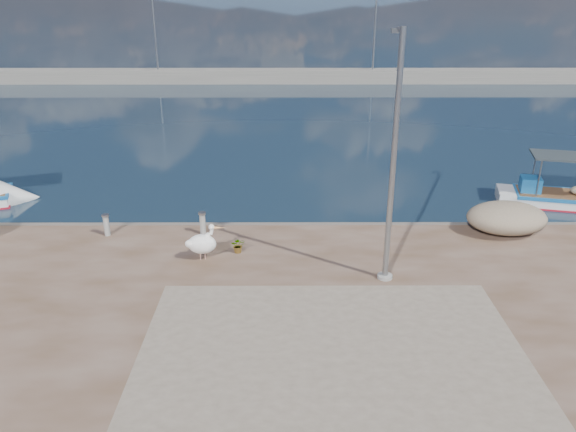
# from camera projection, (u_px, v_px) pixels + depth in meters

# --- Properties ---
(ground) EXTENTS (1400.00, 1400.00, 0.00)m
(ground) POSITION_uv_depth(u_px,v_px,m) (288.00, 310.00, 15.69)
(ground) COLOR #162635
(ground) RESTS_ON ground
(quay_patch) EXTENTS (9.00, 7.00, 0.01)m
(quay_patch) POSITION_uv_depth(u_px,v_px,m) (333.00, 362.00, 12.73)
(quay_patch) COLOR gray
(quay_patch) RESTS_ON quay
(breakwater) EXTENTS (120.00, 2.20, 7.50)m
(breakwater) POSITION_uv_depth(u_px,v_px,m) (287.00, 76.00, 52.46)
(breakwater) COLOR gray
(breakwater) RESTS_ON ground
(boat_right) EXTENTS (5.39, 2.84, 2.47)m
(boat_right) POSITION_uv_depth(u_px,v_px,m) (560.00, 200.00, 23.20)
(boat_right) COLOR white
(boat_right) RESTS_ON ground
(pelican) EXTENTS (1.22, 0.72, 1.15)m
(pelican) POSITION_uv_depth(u_px,v_px,m) (203.00, 243.00, 17.33)
(pelican) COLOR tan
(pelican) RESTS_ON quay
(lamp_post) EXTENTS (0.44, 0.96, 7.00)m
(lamp_post) POSITION_uv_depth(u_px,v_px,m) (393.00, 170.00, 15.18)
(lamp_post) COLOR gray
(lamp_post) RESTS_ON quay
(bollard_near) EXTENTS (0.26, 0.26, 0.80)m
(bollard_near) POSITION_uv_depth(u_px,v_px,m) (203.00, 222.00, 19.16)
(bollard_near) COLOR gray
(bollard_near) RESTS_ON quay
(bollard_far) EXTENTS (0.25, 0.25, 0.77)m
(bollard_far) POSITION_uv_depth(u_px,v_px,m) (106.00, 224.00, 19.06)
(bollard_far) COLOR gray
(bollard_far) RESTS_ON quay
(potted_plant) EXTENTS (0.46, 0.41, 0.50)m
(potted_plant) POSITION_uv_depth(u_px,v_px,m) (238.00, 245.00, 17.89)
(potted_plant) COLOR #33722D
(potted_plant) RESTS_ON quay
(net_pile_c) EXTENTS (2.73, 1.95, 1.07)m
(net_pile_c) POSITION_uv_depth(u_px,v_px,m) (507.00, 218.00, 19.25)
(net_pile_c) COLOR tan
(net_pile_c) RESTS_ON quay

